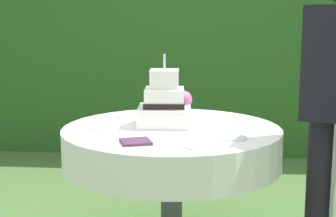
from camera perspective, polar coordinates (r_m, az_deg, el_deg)
The scene contains 8 objects.
foliage_hedge at distance 5.08m, azimuth 2.70°, elevation 7.98°, with size 6.64×0.41×2.31m, color #28561E.
cake_table at distance 2.80m, azimuth 0.41°, elevation -4.33°, with size 1.19×1.19×0.75m.
wedding_cake at distance 2.82m, azimuth -0.28°, elevation 0.46°, with size 0.31×0.32×0.39m.
serving_plate_near at distance 3.05m, azimuth -4.73°, elevation -0.92°, with size 0.12×0.12×0.01m, color white.
serving_plate_far at distance 2.36m, azimuth 3.19°, elevation -4.21°, with size 0.12×0.12×0.01m, color white.
serving_plate_left at distance 2.53m, azimuth 7.50°, elevation -3.28°, with size 0.12×0.12×0.01m, color white.
serving_plate_right at distance 2.78m, azimuth -7.31°, elevation -2.08°, with size 0.14×0.14×0.01m, color white.
napkin_stack at distance 2.44m, azimuth -3.62°, elevation -3.71°, with size 0.14×0.14×0.01m, color #4C2D47.
Camera 1 is at (0.23, -2.70, 1.34)m, focal length 54.66 mm.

